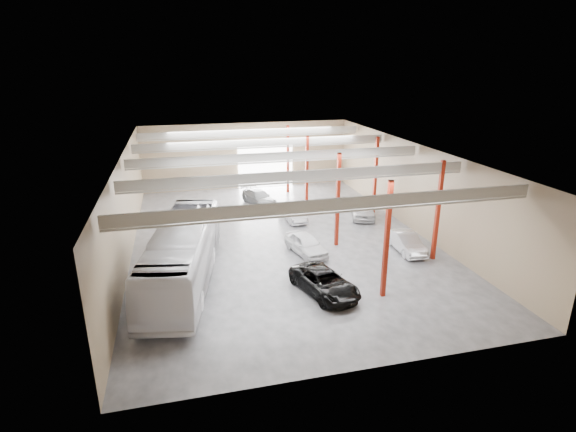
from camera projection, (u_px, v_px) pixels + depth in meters
name	position (u px, v px, depth m)	size (l,w,h in m)	color
depot_shell	(281.00, 176.00, 33.60)	(22.12, 32.12, 7.06)	#444549
coach_bus	(183.00, 254.00, 27.52)	(3.15, 13.48, 3.76)	white
black_sedan	(324.00, 282.00, 26.50)	(2.37, 5.15, 1.43)	black
car_row_a	(306.00, 244.00, 32.02)	(1.73, 4.30, 1.47)	white
car_row_b	(293.00, 212.00, 38.96)	(1.45, 4.15, 1.37)	silver
car_row_c	(259.00, 197.00, 43.27)	(1.89, 4.65, 1.35)	gray
car_right_near	(406.00, 242.00, 32.44)	(1.47, 4.20, 1.39)	#B8B8BD
car_right_far	(363.00, 208.00, 39.75)	(1.94, 4.81, 1.64)	silver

